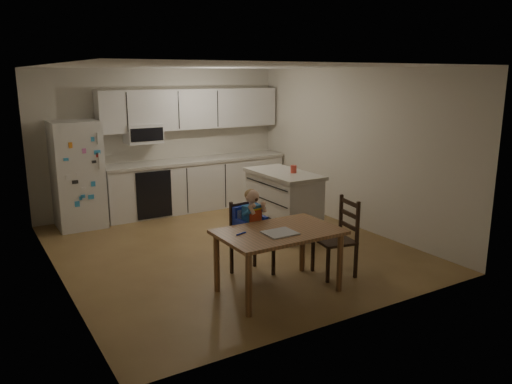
{
  "coord_description": "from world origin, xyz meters",
  "views": [
    {
      "loc": [
        -3.13,
        -5.95,
        2.39
      ],
      "look_at": [
        -0.13,
        -0.98,
        1.03
      ],
      "focal_mm": 35.0,
      "sensor_mm": 36.0,
      "label": 1
    }
  ],
  "objects_px": {
    "dining_table": "(279,239)",
    "chair_booster": "(250,223)",
    "red_cup": "(294,169)",
    "chair_side": "(342,232)",
    "kitchen_island": "(283,203)",
    "refrigerator": "(77,175)"
  },
  "relations": [
    {
      "from": "kitchen_island",
      "to": "dining_table",
      "type": "xyz_separation_m",
      "value": [
        -1.25,
        -1.75,
        0.14
      ]
    },
    {
      "from": "dining_table",
      "to": "chair_booster",
      "type": "relative_size",
      "value": 1.25
    },
    {
      "from": "chair_side",
      "to": "dining_table",
      "type": "bearing_deg",
      "value": -78.18
    },
    {
      "from": "refrigerator",
      "to": "chair_booster",
      "type": "distance_m",
      "value": 3.4
    },
    {
      "from": "chair_side",
      "to": "red_cup",
      "type": "bearing_deg",
      "value": 175.67
    },
    {
      "from": "refrigerator",
      "to": "chair_side",
      "type": "height_order",
      "value": "refrigerator"
    },
    {
      "from": "chair_booster",
      "to": "red_cup",
      "type": "bearing_deg",
      "value": 28.64
    },
    {
      "from": "red_cup",
      "to": "dining_table",
      "type": "bearing_deg",
      "value": -129.62
    },
    {
      "from": "chair_booster",
      "to": "chair_side",
      "type": "height_order",
      "value": "chair_booster"
    },
    {
      "from": "kitchen_island",
      "to": "chair_side",
      "type": "relative_size",
      "value": 1.37
    },
    {
      "from": "refrigerator",
      "to": "red_cup",
      "type": "height_order",
      "value": "refrigerator"
    },
    {
      "from": "red_cup",
      "to": "kitchen_island",
      "type": "bearing_deg",
      "value": 126.99
    },
    {
      "from": "red_cup",
      "to": "chair_side",
      "type": "bearing_deg",
      "value": -104.09
    },
    {
      "from": "kitchen_island",
      "to": "chair_side",
      "type": "height_order",
      "value": "kitchen_island"
    },
    {
      "from": "dining_table",
      "to": "chair_side",
      "type": "height_order",
      "value": "chair_side"
    },
    {
      "from": "refrigerator",
      "to": "red_cup",
      "type": "xyz_separation_m",
      "value": [
        2.7,
        -2.11,
        0.17
      ]
    },
    {
      "from": "refrigerator",
      "to": "chair_booster",
      "type": "relative_size",
      "value": 1.59
    },
    {
      "from": "dining_table",
      "to": "chair_booster",
      "type": "xyz_separation_m",
      "value": [
        -0.01,
        0.61,
        0.03
      ]
    },
    {
      "from": "chair_booster",
      "to": "kitchen_island",
      "type": "bearing_deg",
      "value": 33.92
    },
    {
      "from": "kitchen_island",
      "to": "chair_side",
      "type": "xyz_separation_m",
      "value": [
        -0.3,
        -1.71,
        0.05
      ]
    },
    {
      "from": "chair_booster",
      "to": "dining_table",
      "type": "bearing_deg",
      "value": -97.52
    },
    {
      "from": "chair_side",
      "to": "refrigerator",
      "type": "bearing_deg",
      "value": -138.36
    }
  ]
}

